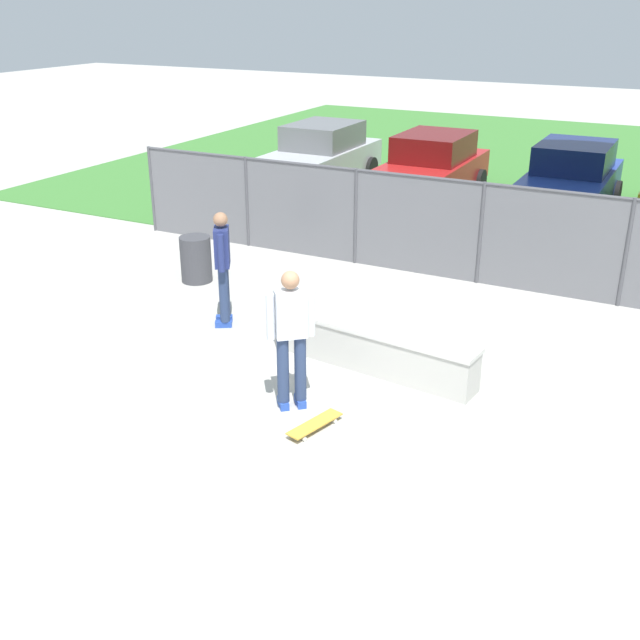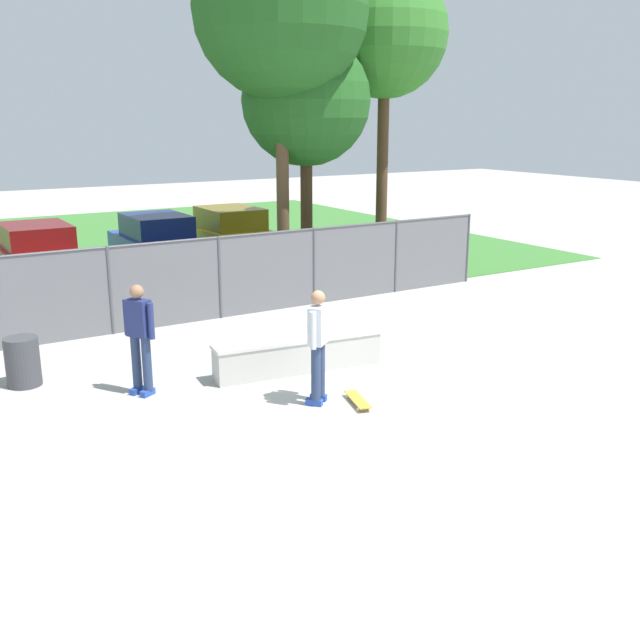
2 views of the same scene
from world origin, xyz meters
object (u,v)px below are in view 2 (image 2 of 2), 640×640
(skateboarder, at_px, (318,342))
(car_blue, at_px, (159,244))
(concrete_ledge, at_px, (299,354))
(car_red, at_px, (39,256))
(trash_bin, at_px, (23,362))
(tree_near_left, at_px, (280,10))
(bystander, at_px, (140,334))
(tree_near_right, at_px, (306,101))
(skateboard, at_px, (358,400))
(tree_mid, at_px, (385,35))
(car_yellow, at_px, (232,234))

(skateboarder, distance_m, car_blue, 11.15)
(skateboarder, bearing_deg, concrete_ledge, 71.85)
(car_red, bearing_deg, trash_bin, -103.23)
(tree_near_left, bearing_deg, bystander, -135.78)
(concrete_ledge, xyz_separation_m, tree_near_right, (3.88, 6.32, 4.42))
(skateboard, xyz_separation_m, trash_bin, (-4.30, 3.60, 0.34))
(tree_near_left, relative_size, tree_near_right, 1.39)
(tree_near_right, xyz_separation_m, bystander, (-6.57, -5.94, -3.73))
(tree_near_right, xyz_separation_m, car_red, (-6.36, 3.05, -3.90))
(tree_near_left, distance_m, bystander, 9.70)
(concrete_ledge, xyz_separation_m, tree_near_left, (2.88, 5.80, 6.49))
(skateboard, distance_m, bystander, 3.62)
(skateboard, height_order, tree_mid, tree_mid)
(tree_near_left, distance_m, car_yellow, 7.36)
(tree_near_left, xyz_separation_m, car_yellow, (0.51, 4.28, -5.97))
(tree_mid, relative_size, car_blue, 1.96)
(skateboarder, bearing_deg, tree_mid, 48.79)
(tree_mid, bearing_deg, skateboarder, -131.21)
(skateboard, bearing_deg, car_blue, 85.88)
(tree_near_left, bearing_deg, trash_bin, -150.80)
(tree_mid, relative_size, car_yellow, 1.96)
(concrete_ledge, distance_m, car_blue, 9.68)
(bystander, bearing_deg, tree_near_right, 42.14)
(tree_mid, bearing_deg, car_red, 162.03)
(concrete_ledge, bearing_deg, tree_mid, 45.07)
(skateboard, relative_size, car_yellow, 0.20)
(car_red, bearing_deg, skateboard, -77.27)
(skateboard, distance_m, tree_mid, 12.28)
(concrete_ledge, height_order, car_red, car_red)
(car_red, bearing_deg, tree_near_right, -25.60)
(skateboard, bearing_deg, tree_mid, 52.18)
(tree_mid, xyz_separation_m, bystander, (-9.15, -6.09, -5.48))
(concrete_ledge, relative_size, car_red, 0.74)
(tree_near_left, bearing_deg, skateboard, -110.49)
(car_red, relative_size, car_yellow, 1.00)
(tree_near_left, height_order, bystander, tree_near_left)
(concrete_ledge, xyz_separation_m, car_yellow, (3.39, 10.08, 0.52))
(skateboarder, xyz_separation_m, bystander, (-2.22, 1.82, 0.00))
(skateboarder, height_order, car_blue, skateboarder)
(concrete_ledge, relative_size, car_blue, 0.74)
(tree_near_right, height_order, car_yellow, tree_near_right)
(concrete_ledge, height_order, tree_near_left, tree_near_left)
(car_blue, bearing_deg, car_yellow, 10.14)
(tree_near_right, bearing_deg, tree_near_left, -152.29)
(skateboarder, xyz_separation_m, trash_bin, (-3.79, 3.25, -0.59))
(concrete_ledge, height_order, car_blue, car_blue)
(skateboarder, xyz_separation_m, car_red, (-2.02, 10.81, -0.17))
(car_red, height_order, trash_bin, car_red)
(skateboarder, bearing_deg, bystander, 140.65)
(tree_near_left, height_order, tree_mid, tree_near_left)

